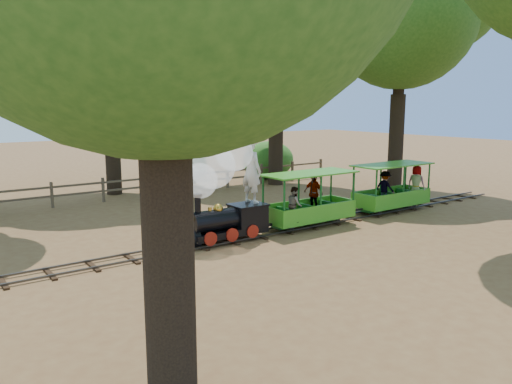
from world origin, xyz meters
TOP-DOWN VIEW (x-y plane):
  - ground at (0.00, 0.00)m, footprint 90.00×90.00m
  - track at (0.00, 0.00)m, footprint 22.00×1.00m
  - locomotive at (-2.19, 0.08)m, footprint 2.78×1.31m
  - carriage_front at (1.05, 0.02)m, footprint 3.23×1.44m
  - carriage_rear at (5.30, -0.05)m, footprint 3.23×1.35m
  - oak_nc at (-2.03, 9.59)m, footprint 8.00×7.04m
  - oak_ne at (5.47, 7.58)m, footprint 7.43×6.54m
  - oak_e at (8.97, 3.09)m, footprint 8.28×7.29m
  - fence at (0.00, 8.00)m, footprint 18.10×0.10m
  - shrub_mid_w at (1.08, 9.30)m, footprint 2.87×2.21m
  - shrub_mid_e at (6.10, 9.30)m, footprint 2.37×1.82m
  - shrub_east at (6.43, 9.30)m, footprint 2.89×2.22m

SIDE VIEW (x-z plane):
  - ground at x=0.00m, z-range 0.00..0.00m
  - track at x=0.00m, z-range 0.02..0.12m
  - fence at x=0.00m, z-range 0.08..1.08m
  - carriage_front at x=1.05m, z-range -0.07..1.61m
  - carriage_rear at x=5.30m, z-range -0.05..1.63m
  - shrub_mid_e at x=6.10m, z-range 0.00..1.64m
  - shrub_mid_w at x=1.08m, z-range 0.00..1.99m
  - shrub_east at x=6.43m, z-range 0.00..2.00m
  - locomotive at x=-2.19m, z-range 0.21..3.40m
  - oak_ne at x=5.47m, z-range 2.08..11.61m
  - oak_nc at x=-2.03m, z-range 2.43..13.06m
  - oak_e at x=8.97m, z-range 2.62..13.82m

